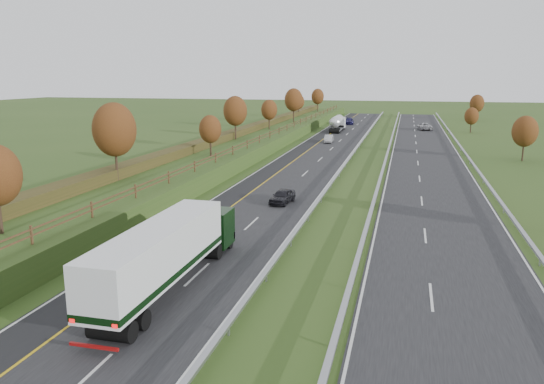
{
  "coord_description": "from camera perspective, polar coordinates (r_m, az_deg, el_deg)",
  "views": [
    {
      "loc": [
        13.41,
        -17.99,
        12.11
      ],
      "look_at": [
        2.31,
        25.79,
        2.2
      ],
      "focal_mm": 35.0,
      "sensor_mm": 36.0,
      "label": 1
    }
  ],
  "objects": [
    {
      "name": "trees_left",
      "position": [
        79.25,
        -5.05,
        8.17
      ],
      "size": [
        6.64,
        164.3,
        7.66
      ],
      "color": "#2D2116",
      "rests_on": "embankment_left"
    },
    {
      "name": "box_lorry",
      "position": [
        30.91,
        -11.13,
        -6.31
      ],
      "size": [
        2.58,
        16.28,
        4.06
      ],
      "color": "black",
      "rests_on": "near_carriageway"
    },
    {
      "name": "hard_shoulder",
      "position": [
        80.77,
        1.8,
        3.76
      ],
      "size": [
        3.0,
        200.0,
        0.04
      ],
      "primitive_type": "cube",
      "color": "black",
      "rests_on": "ground"
    },
    {
      "name": "hedge_left",
      "position": [
        83.55,
        -5.78,
        5.74
      ],
      "size": [
        2.2,
        180.0,
        1.1
      ],
      "primitive_type": "cube",
      "color": "#323415",
      "rests_on": "embankment_left"
    },
    {
      "name": "median_barrier_near",
      "position": [
        79.21,
        8.51,
        3.89
      ],
      "size": [
        0.32,
        200.0,
        0.71
      ],
      "color": "#95989D",
      "rests_on": "ground"
    },
    {
      "name": "car_oncoming",
      "position": [
        126.97,
        16.08,
        6.81
      ],
      "size": [
        3.38,
        6.16,
        1.64
      ],
      "primitive_type": "imported",
      "rotation": [
        0.0,
        0.0,
        3.26
      ],
      "color": "#B3B2B7",
      "rests_on": "far_carriageway"
    },
    {
      "name": "near_carriageway",
      "position": [
        80.05,
        4.43,
        3.65
      ],
      "size": [
        10.5,
        200.0,
        0.04
      ],
      "primitive_type": "cube",
      "color": "black",
      "rests_on": "ground"
    },
    {
      "name": "embankment_left",
      "position": [
        83.09,
        -4.45,
        4.65
      ],
      "size": [
        12.0,
        200.0,
        2.0
      ],
      "primitive_type": "cube",
      "color": "#304B1B",
      "rests_on": "ground"
    },
    {
      "name": "road_tanker",
      "position": [
        119.97,
        7.05,
        7.38
      ],
      "size": [
        2.4,
        11.22,
        3.46
      ],
      "color": "silver",
      "rests_on": "near_carriageway"
    },
    {
      "name": "ground",
      "position": [
        74.19,
        9.87,
        2.79
      ],
      "size": [
        400.0,
        400.0,
        0.0
      ],
      "primitive_type": "plane",
      "color": "#304B1B",
      "rests_on": "ground"
    },
    {
      "name": "outer_barrier_far",
      "position": [
        79.33,
        20.54,
        3.25
      ],
      "size": [
        0.32,
        200.0,
        0.71
      ],
      "color": "#95989D",
      "rests_on": "ground"
    },
    {
      "name": "car_silver_mid",
      "position": [
        99.21,
        6.12,
        5.72
      ],
      "size": [
        1.72,
        4.31,
        1.39
      ],
      "primitive_type": "imported",
      "rotation": [
        0.0,
        0.0,
        0.06
      ],
      "color": "#A8A8AD",
      "rests_on": "near_carriageway"
    },
    {
      "name": "car_small_far",
      "position": [
        138.02,
        8.31,
        7.56
      ],
      "size": [
        2.64,
        5.62,
        1.59
      ],
      "primitive_type": "imported",
      "rotation": [
        0.0,
        0.0,
        0.08
      ],
      "color": "#171542",
      "rests_on": "near_carriageway"
    },
    {
      "name": "far_carriageway",
      "position": [
        78.98,
        16.32,
        3.07
      ],
      "size": [
        10.5,
        200.0,
        0.04
      ],
      "primitive_type": "cube",
      "color": "black",
      "rests_on": "ground"
    },
    {
      "name": "trees_far",
      "position": [
        108.73,
        23.05,
        7.25
      ],
      "size": [
        8.45,
        118.6,
        7.12
      ],
      "color": "#2D2116",
      "rests_on": "ground"
    },
    {
      "name": "car_dark_near",
      "position": [
        51.27,
        1.13,
        -0.46
      ],
      "size": [
        2.15,
        4.2,
        1.37
      ],
      "primitive_type": "imported",
      "rotation": [
        0.0,
        0.0,
        -0.14
      ],
      "color": "black",
      "rests_on": "near_carriageway"
    },
    {
      "name": "median_barrier_far",
      "position": [
        78.88,
        12.21,
        3.71
      ],
      "size": [
        0.32,
        200.0,
        0.71
      ],
      "color": "#95989D",
      "rests_on": "ground"
    },
    {
      "name": "lane_markings",
      "position": [
        79.11,
        9.0,
        3.45
      ],
      "size": [
        26.75,
        200.0,
        0.01
      ],
      "color": "silver",
      "rests_on": "near_carriageway"
    },
    {
      "name": "fence_left",
      "position": [
        81.16,
        -1.54,
        5.73
      ],
      "size": [
        0.12,
        189.06,
        1.2
      ],
      "color": "#422B19",
      "rests_on": "embankment_left"
    }
  ]
}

